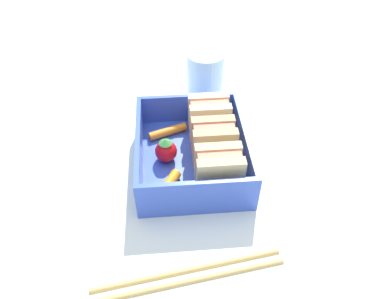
{
  "coord_description": "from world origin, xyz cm",
  "views": [
    {
      "loc": [
        35.0,
        -2.92,
        36.36
      ],
      "look_at": [
        0.0,
        0.0,
        2.7
      ],
      "focal_mm": 35.0,
      "sensor_mm": 36.0,
      "label": 1
    }
  ],
  "objects": [
    {
      "name": "bento_tray",
      "position": [
        0.0,
        0.0,
        0.6
      ],
      "size": [
        16.84,
        14.19,
        1.2
      ],
      "primitive_type": "cube",
      "color": "blue",
      "rests_on": "ground_plane"
    },
    {
      "name": "bento_rim",
      "position": [
        0.0,
        0.0,
        3.35
      ],
      "size": [
        16.84,
        14.19,
        4.29
      ],
      "color": "blue",
      "rests_on": "bento_tray"
    },
    {
      "name": "sandwich_center",
      "position": [
        5.01,
        2.79,
        3.93
      ],
      "size": [
        3.9,
        5.58,
        5.45
      ],
      "color": "#D4C084",
      "rests_on": "bento_tray"
    },
    {
      "name": "sandwich_center_left",
      "position": [
        0.0,
        2.79,
        3.93
      ],
      "size": [
        3.9,
        5.58,
        5.45
      ],
      "color": "tan",
      "rests_on": "bento_tray"
    },
    {
      "name": "ground_plane",
      "position": [
        0.0,
        0.0,
        -1.0
      ],
      "size": [
        120.0,
        120.0,
        2.0
      ],
      "primitive_type": "cube",
      "color": "silver"
    },
    {
      "name": "carrot_stick_far_left",
      "position": [
        5.32,
        -3.48,
        1.85
      ],
      "size": [
        4.89,
        3.64,
        1.29
      ],
      "primitive_type": "cylinder",
      "rotation": [
        1.57,
        0.0,
        4.17
      ],
      "color": "orange",
      "rests_on": "bento_tray"
    },
    {
      "name": "chopstick_pair",
      "position": [
        16.1,
        -1.65,
        0.35
      ],
      "size": [
        4.81,
        20.34,
        0.7
      ],
      "color": "tan",
      "rests_on": "ground_plane"
    },
    {
      "name": "strawberry_far_left",
      "position": [
        -0.4,
        -3.38,
        2.77
      ],
      "size": [
        2.9,
        2.9,
        3.5
      ],
      "color": "red",
      "rests_on": "bento_tray"
    },
    {
      "name": "carrot_stick_left",
      "position": [
        -4.89,
        -3.03,
        1.78
      ],
      "size": [
        3.03,
        5.51,
        1.17
      ],
      "primitive_type": "cylinder",
      "rotation": [
        1.57,
        0.0,
        3.5
      ],
      "color": "orange",
      "rests_on": "bento_tray"
    },
    {
      "name": "drinking_glass",
      "position": [
        -16.01,
        3.45,
        3.76
      ],
      "size": [
        6.0,
        6.0,
        7.51
      ],
      "primitive_type": "cylinder",
      "color": "silver",
      "rests_on": "ground_plane"
    },
    {
      "name": "sandwich_left",
      "position": [
        -5.01,
        2.79,
        3.93
      ],
      "size": [
        3.9,
        5.58,
        5.45
      ],
      "color": "beige",
      "rests_on": "bento_tray"
    }
  ]
}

